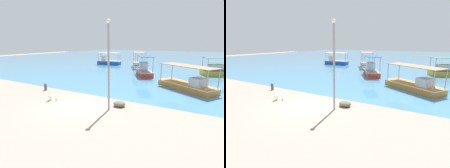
% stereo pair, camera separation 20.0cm
% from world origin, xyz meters
% --- Properties ---
extents(ground, '(120.00, 120.00, 0.00)m').
position_xyz_m(ground, '(0.00, 0.00, 0.00)').
color(ground, gray).
extents(harbor_water, '(110.00, 90.00, 0.00)m').
position_xyz_m(harbor_water, '(0.00, 48.00, 0.00)').
color(harbor_water, teal).
rests_on(harbor_water, ground).
extents(fishing_boat_center, '(6.26, 5.04, 2.43)m').
position_xyz_m(fishing_boat_center, '(6.64, 9.51, 0.55)').
color(fishing_boat_center, orange).
rests_on(fishing_boat_center, harbor_water).
extents(fishing_boat_near_left, '(6.77, 4.66, 2.58)m').
position_xyz_m(fishing_boat_near_left, '(10.37, 20.72, 0.65)').
color(fishing_boat_near_left, gold).
rests_on(fishing_boat_near_left, harbor_water).
extents(fishing_boat_outer, '(5.32, 1.95, 2.54)m').
position_xyz_m(fishing_boat_outer, '(-11.09, 23.67, 0.65)').
color(fishing_boat_outer, blue).
rests_on(fishing_boat_outer, harbor_water).
extents(fishing_boat_far_left, '(4.17, 5.79, 2.89)m').
position_xyz_m(fishing_boat_far_left, '(-3.57, 22.41, 0.56)').
color(fishing_boat_far_left, white).
rests_on(fishing_boat_far_left, harbor_water).
extents(fishing_boat_far_right, '(3.77, 4.84, 2.82)m').
position_xyz_m(fishing_boat_far_right, '(0.08, 15.03, 0.69)').
color(fishing_boat_far_right, red).
rests_on(fishing_boat_far_right, harbor_water).
extents(pelican, '(0.47, 0.77, 0.80)m').
position_xyz_m(pelican, '(-2.95, 0.11, 0.38)').
color(pelican, '#E0997A').
rests_on(pelican, ground).
extents(lamp_post, '(0.28, 0.28, 6.20)m').
position_xyz_m(lamp_post, '(2.40, 0.64, 3.46)').
color(lamp_post, gray).
rests_on(lamp_post, ground).
extents(mooring_bollard, '(0.27, 0.27, 0.72)m').
position_xyz_m(mooring_bollard, '(-5.82, 2.07, 0.39)').
color(mooring_bollard, '#47474C').
rests_on(mooring_bollard, ground).
extents(net_pile, '(0.94, 0.80, 0.42)m').
position_xyz_m(net_pile, '(2.76, 1.64, 0.21)').
color(net_pile, '#65624D').
rests_on(net_pile, ground).
extents(glass_bottle, '(0.07, 0.07, 0.27)m').
position_xyz_m(glass_bottle, '(-2.35, 0.16, 0.11)').
color(glass_bottle, '#3F7F4C').
rests_on(glass_bottle, ground).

